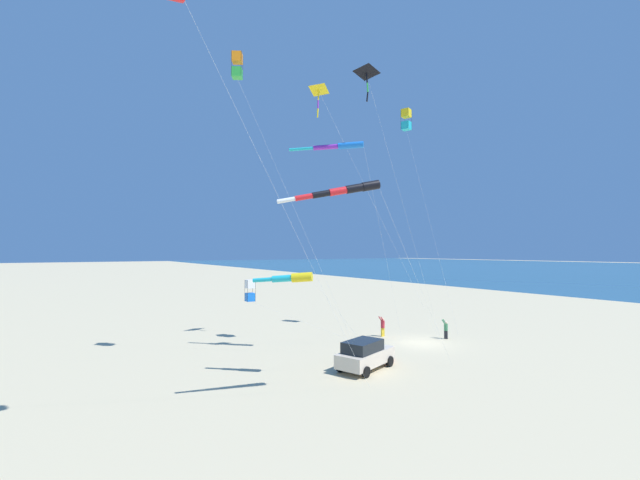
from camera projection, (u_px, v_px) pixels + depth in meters
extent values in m
plane|color=#C6B58C|center=(421.00, 343.00, 32.21)|extent=(600.00, 600.00, 0.00)
cube|color=beige|center=(366.00, 357.00, 25.05)|extent=(4.67, 3.14, 0.84)
cube|color=black|center=(363.00, 346.00, 24.80)|extent=(2.97, 2.37, 0.68)
cylinder|color=black|center=(365.00, 357.00, 26.76)|extent=(0.70, 0.42, 0.66)
cylinder|color=black|center=(390.00, 361.00, 25.62)|extent=(0.70, 0.42, 0.66)
cylinder|color=black|center=(340.00, 366.00, 24.46)|extent=(0.70, 0.42, 0.66)
cylinder|color=black|center=(366.00, 372.00, 23.32)|extent=(0.70, 0.42, 0.66)
cube|color=red|center=(388.00, 358.00, 26.83)|extent=(0.60, 0.40, 0.36)
cube|color=white|center=(388.00, 355.00, 26.84)|extent=(0.62, 0.42, 0.06)
cube|color=gold|center=(383.00, 332.00, 34.65)|extent=(0.30, 0.17, 0.75)
cylinder|color=#B72833|center=(383.00, 324.00, 34.67)|extent=(0.37, 0.37, 0.62)
sphere|color=tan|center=(383.00, 319.00, 34.68)|extent=(0.23, 0.23, 0.23)
cylinder|color=#B72833|center=(382.00, 319.00, 34.48)|extent=(0.38, 0.12, 0.47)
cylinder|color=#B72833|center=(380.00, 319.00, 34.75)|extent=(0.38, 0.12, 0.47)
cube|color=#232328|center=(446.00, 335.00, 33.70)|extent=(0.23, 0.30, 0.70)
cylinder|color=#3D7F51|center=(446.00, 327.00, 33.72)|extent=(0.41, 0.41, 0.58)
sphere|color=beige|center=(446.00, 322.00, 33.73)|extent=(0.22, 0.22, 0.22)
cylinder|color=#3D7F51|center=(444.00, 322.00, 33.70)|extent=(0.21, 0.36, 0.44)
cylinder|color=#3D7F51|center=(445.00, 322.00, 33.93)|extent=(0.21, 0.36, 0.44)
cube|color=white|center=(250.00, 284.00, 34.11)|extent=(0.74, 0.74, 0.71)
cube|color=blue|center=(250.00, 297.00, 34.08)|extent=(0.74, 0.74, 0.71)
cylinder|color=black|center=(247.00, 291.00, 33.61)|extent=(0.02, 0.02, 1.84)
cylinder|color=black|center=(255.00, 291.00, 33.96)|extent=(0.02, 0.02, 1.84)
cylinder|color=black|center=(245.00, 290.00, 34.22)|extent=(0.02, 0.02, 1.84)
cylinder|color=black|center=(252.00, 290.00, 34.58)|extent=(0.02, 0.02, 1.84)
cylinder|color=white|center=(309.00, 324.00, 31.90)|extent=(6.33, 9.21, 3.15)
pyramid|color=yellow|center=(318.00, 89.00, 33.31)|extent=(1.81, 1.28, 0.70)
cylinder|color=black|center=(319.00, 90.00, 33.27)|extent=(0.22, 1.33, 0.75)
cylinder|color=yellow|center=(318.00, 96.00, 33.27)|extent=(0.19, 0.20, 0.76)
cylinder|color=purple|center=(318.00, 104.00, 33.21)|extent=(0.23, 0.22, 0.77)
cylinder|color=yellow|center=(318.00, 113.00, 33.11)|extent=(0.23, 0.20, 0.77)
cylinder|color=white|center=(379.00, 215.00, 33.22)|extent=(8.79, 5.14, 20.92)
pyramid|color=black|center=(366.00, 72.00, 27.79)|extent=(1.70, 1.41, 0.70)
cylinder|color=black|center=(366.00, 73.00, 27.74)|extent=(0.47, 1.00, 0.79)
cylinder|color=black|center=(367.00, 78.00, 27.73)|extent=(0.19, 0.17, 0.67)
cylinder|color=green|center=(368.00, 88.00, 27.70)|extent=(0.14, 0.17, 0.67)
cylinder|color=black|center=(367.00, 97.00, 27.67)|extent=(0.19, 0.19, 0.67)
cylinder|color=white|center=(407.00, 219.00, 30.67)|extent=(9.37, 1.59, 19.90)
cube|color=orange|center=(237.00, 58.00, 27.38)|extent=(0.92, 0.92, 0.67)
cube|color=green|center=(237.00, 73.00, 27.35)|extent=(0.92, 0.92, 0.67)
cylinder|color=black|center=(231.00, 63.00, 27.01)|extent=(0.02, 0.02, 1.75)
cylinder|color=black|center=(241.00, 63.00, 27.04)|extent=(0.02, 0.02, 1.75)
cylinder|color=black|center=(233.00, 68.00, 27.68)|extent=(0.02, 0.02, 1.75)
cylinder|color=black|center=(243.00, 68.00, 27.71)|extent=(0.02, 0.02, 1.75)
cylinder|color=white|center=(299.00, 219.00, 27.94)|extent=(8.09, 3.17, 19.41)
cylinder|color=white|center=(293.00, 227.00, 18.39)|extent=(10.51, 1.52, 17.16)
cylinder|color=blue|center=(351.00, 145.00, 28.31)|extent=(1.65, 1.58, 0.51)
cylinder|color=purple|center=(326.00, 147.00, 28.61)|extent=(1.56, 1.49, 0.39)
cylinder|color=#1EB7C6|center=(301.00, 149.00, 28.92)|extent=(1.47, 1.39, 0.26)
cylinder|color=white|center=(384.00, 251.00, 30.73)|extent=(6.26, 2.61, 14.92)
cylinder|color=yellow|center=(302.00, 277.00, 23.51)|extent=(1.29, 1.26, 0.64)
cylinder|color=#1EB7C6|center=(282.00, 279.00, 23.72)|extent=(1.18, 1.14, 0.49)
cylinder|color=#1EB7C6|center=(263.00, 280.00, 23.93)|extent=(1.07, 1.02, 0.34)
cylinder|color=white|center=(346.00, 322.00, 25.57)|extent=(6.03, 1.44, 5.81)
cylinder|color=black|center=(371.00, 186.00, 19.81)|extent=(1.04, 0.75, 0.62)
cylinder|color=black|center=(354.00, 188.00, 19.61)|extent=(1.01, 0.70, 0.57)
cylinder|color=red|center=(338.00, 191.00, 19.41)|extent=(0.99, 0.65, 0.52)
cylinder|color=black|center=(321.00, 194.00, 19.21)|extent=(0.96, 0.60, 0.47)
cylinder|color=red|center=(304.00, 197.00, 19.01)|extent=(0.94, 0.55, 0.42)
cylinder|color=white|center=(286.00, 200.00, 18.81)|extent=(0.91, 0.50, 0.37)
cylinder|color=white|center=(420.00, 287.00, 22.91)|extent=(8.23, 2.19, 10.69)
cube|color=yellow|center=(406.00, 113.00, 38.04)|extent=(0.98, 0.98, 0.76)
cube|color=#1EB7C6|center=(406.00, 126.00, 38.00)|extent=(0.98, 0.98, 0.76)
cylinder|color=black|center=(408.00, 118.00, 37.49)|extent=(0.02, 0.02, 1.98)
cylinder|color=black|center=(412.00, 120.00, 38.10)|extent=(0.02, 0.02, 1.98)
cylinder|color=black|center=(401.00, 119.00, 37.95)|extent=(0.02, 0.02, 1.98)
cylinder|color=black|center=(404.00, 121.00, 38.56)|extent=(0.02, 0.02, 1.98)
cylinder|color=white|center=(431.00, 229.00, 36.65)|extent=(2.26, 4.02, 19.10)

